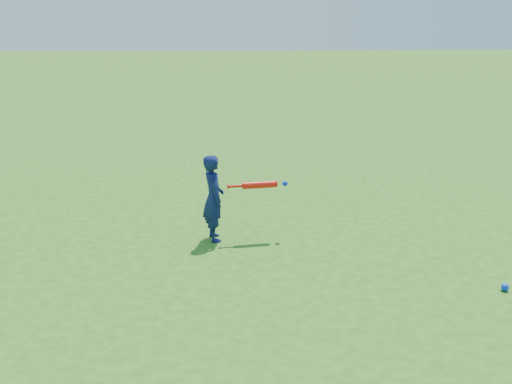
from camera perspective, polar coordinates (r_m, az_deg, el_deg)
ground at (r=6.62m, az=-2.05°, el=-5.15°), size 80.00×80.00×0.00m
child at (r=6.59m, az=-4.28°, el=-0.61°), size 0.32×0.42×1.02m
ground_ball_blue at (r=6.00m, az=23.63°, el=-8.73°), size 0.07×0.07×0.07m
bat_swing at (r=6.58m, az=0.54°, el=0.73°), size 0.71×0.15×0.08m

